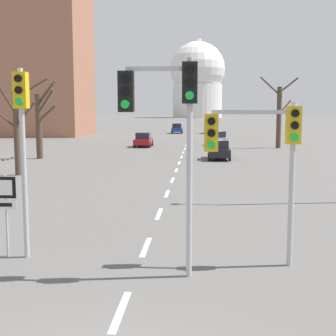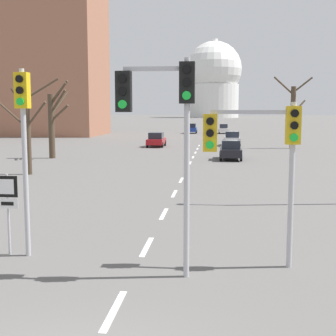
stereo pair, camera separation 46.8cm
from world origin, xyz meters
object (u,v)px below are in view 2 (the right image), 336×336
traffic_signal_near_left (24,127)px  traffic_signal_centre_tall (165,113)px  route_sign_post (8,200)px  sedan_far_left (223,129)px  sedan_mid_centre (232,138)px  sedan_near_left (231,150)px  sedan_far_right (191,128)px  sedan_near_right (156,140)px  traffic_signal_near_right (262,143)px

traffic_signal_near_left → traffic_signal_centre_tall: traffic_signal_centre_tall is taller
route_sign_post → sedan_far_left: bearing=84.4°
sedan_far_left → sedan_mid_centre: bearing=-88.8°
sedan_mid_centre → sedan_far_left: size_ratio=1.01×
sedan_far_left → sedan_near_left: bearing=-90.0°
traffic_signal_centre_tall → sedan_far_right: traffic_signal_centre_tall is taller
route_sign_post → sedan_far_right: route_sign_post is taller
route_sign_post → sedan_near_left: 27.42m
traffic_signal_centre_tall → sedan_far_left: (2.35, 71.94, -3.15)m
traffic_signal_near_left → sedan_near_right: size_ratio=1.18×
traffic_signal_near_right → sedan_near_left: (-0.01, 26.77, -2.42)m
route_sign_post → sedan_near_left: route_sign_post is taller
route_sign_post → sedan_far_left: size_ratio=0.53×
traffic_signal_near_right → sedan_far_right: bearing=94.6°
traffic_signal_near_right → sedan_far_left: bearing=90.0°
traffic_signal_near_left → traffic_signal_near_right: bearing=-1.9°
traffic_signal_centre_tall → sedan_near_right: size_ratio=1.20×
sedan_near_left → sedan_far_left: bearing=90.0°
route_sign_post → sedan_far_right: (1.28, 70.72, -0.70)m
traffic_signal_centre_tall → route_sign_post: bearing=164.8°
sedan_near_left → sedan_mid_centre: size_ratio=0.92×
sedan_mid_centre → sedan_near_left: bearing=-92.2°
sedan_near_left → sedan_near_right: sedan_near_left is taller
traffic_signal_near_right → sedan_far_right: (-5.66, 70.97, -2.37)m
sedan_near_left → traffic_signal_centre_tall: bearing=-94.8°
sedan_near_left → sedan_mid_centre: 15.36m
sedan_near_right → sedan_far_left: 32.11m
traffic_signal_centre_tall → route_sign_post: size_ratio=2.29×
sedan_near_right → sedan_far_right: bearing=85.9°
sedan_near_right → sedan_far_right: (2.23, 31.15, 0.06)m
sedan_near_right → sedan_mid_centre: 8.78m
sedan_near_left → sedan_mid_centre: sedan_mid_centre is taller
sedan_near_left → sedan_mid_centre: (0.59, 15.35, 0.04)m
traffic_signal_near_right → sedan_far_right: size_ratio=1.02×
traffic_signal_near_right → sedan_near_left: bearing=90.0°
traffic_signal_near_left → traffic_signal_centre_tall: size_ratio=0.98×
sedan_far_left → traffic_signal_near_left: bearing=-95.1°
sedan_near_left → sedan_near_right: (-7.88, 13.05, -0.00)m
sedan_near_left → sedan_near_right: size_ratio=0.93×
traffic_signal_near_left → sedan_far_right: size_ratio=1.24×
traffic_signal_near_right → sedan_mid_centre: size_ratio=0.97×
route_sign_post → traffic_signal_near_left: bearing=-3.7°
traffic_signal_near_right → sedan_near_left: traffic_signal_near_right is taller
sedan_far_left → sedan_near_right: bearing=-104.2°
sedan_far_right → traffic_signal_near_right: bearing=-85.4°
sedan_far_right → traffic_signal_near_left: bearing=-90.6°
route_sign_post → sedan_near_right: route_sign_post is taller
sedan_mid_centre → sedan_far_left: (-0.60, 28.83, 0.00)m
traffic_signal_centre_tall → sedan_far_left: bearing=88.1°
traffic_signal_centre_tall → sedan_near_left: (2.36, 27.76, -3.19)m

